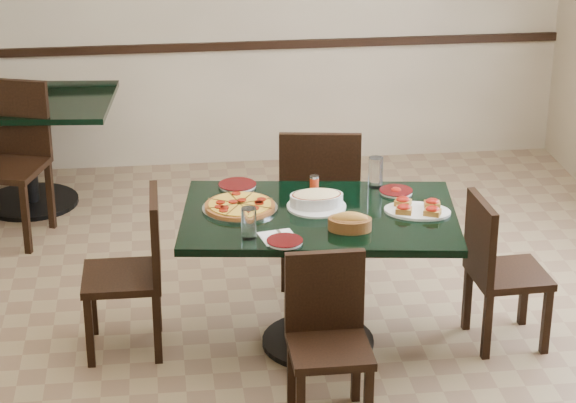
{
  "coord_description": "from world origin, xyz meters",
  "views": [
    {
      "loc": [
        -0.49,
        -5.21,
        2.95
      ],
      "look_at": [
        0.14,
        0.0,
        0.79
      ],
      "focal_mm": 70.0,
      "sensor_mm": 36.0,
      "label": 1
    }
  ],
  "objects": [
    {
      "name": "water_glass_b",
      "position": [
        -0.09,
        -0.34,
        0.83
      ],
      "size": [
        0.07,
        0.07,
        0.16
      ],
      "primitive_type": "cylinder",
      "color": "white",
      "rests_on": "main_table"
    },
    {
      "name": "floor",
      "position": [
        0.0,
        0.0,
        0.0
      ],
      "size": [
        5.5,
        5.5,
        0.0
      ],
      "primitive_type": "plane",
      "color": "olive",
      "rests_on": "ground"
    },
    {
      "name": "room_shell",
      "position": [
        1.02,
        1.73,
        1.17
      ],
      "size": [
        5.5,
        5.5,
        5.5
      ],
      "color": "silver",
      "rests_on": "floor"
    },
    {
      "name": "lasagna_casserole",
      "position": [
        0.29,
        0.01,
        0.8
      ],
      "size": [
        0.3,
        0.3,
        0.09
      ],
      "rotation": [
        0.0,
        0.0,
        0.03
      ],
      "color": "silver",
      "rests_on": "main_table"
    },
    {
      "name": "pepper_shaker",
      "position": [
        0.31,
        0.24,
        0.79
      ],
      "size": [
        0.05,
        0.05,
        0.08
      ],
      "color": "#CA3F15",
      "rests_on": "main_table"
    },
    {
      "name": "side_plate_far_r",
      "position": [
        0.73,
        0.16,
        0.76
      ],
      "size": [
        0.18,
        0.18,
        0.03
      ],
      "rotation": [
        0.0,
        0.0,
        -0.12
      ],
      "color": "silver",
      "rests_on": "main_table"
    },
    {
      "name": "back_chair_near",
      "position": [
        -1.43,
        1.61,
        0.56
      ],
      "size": [
        0.58,
        0.58,
        0.99
      ],
      "rotation": [
        0.0,
        0.0,
        -0.3
      ],
      "color": "black",
      "rests_on": "floor"
    },
    {
      "name": "back_table",
      "position": [
        -1.39,
        2.09,
        0.52
      ],
      "size": [
        1.28,
        0.98,
        0.75
      ],
      "rotation": [
        0.0,
        0.0,
        -0.1
      ],
      "color": "black",
      "rests_on": "floor"
    },
    {
      "name": "water_glass_a",
      "position": [
        0.64,
        0.25,
        0.83
      ],
      "size": [
        0.08,
        0.08,
        0.17
      ],
      "primitive_type": "cylinder",
      "color": "white",
      "rests_on": "main_table"
    },
    {
      "name": "bruschetta_platter",
      "position": [
        0.78,
        -0.12,
        0.77
      ],
      "size": [
        0.39,
        0.33,
        0.05
      ],
      "rotation": [
        0.0,
        0.0,
        -0.33
      ],
      "color": "silver",
      "rests_on": "main_table"
    },
    {
      "name": "bread_basket",
      "position": [
        0.41,
        -0.29,
        0.79
      ],
      "size": [
        0.24,
        0.19,
        0.09
      ],
      "rotation": [
        0.0,
        0.0,
        -0.2
      ],
      "color": "brown",
      "rests_on": "main_table"
    },
    {
      "name": "chair_far",
      "position": [
        0.4,
        0.64,
        0.54
      ],
      "size": [
        0.51,
        0.51,
        0.97
      ],
      "rotation": [
        0.0,
        0.0,
        3.0
      ],
      "color": "black",
      "rests_on": "floor"
    },
    {
      "name": "side_plate_near",
      "position": [
        0.08,
        -0.4,
        0.76
      ],
      "size": [
        0.17,
        0.17,
        0.02
      ],
      "rotation": [
        0.0,
        0.0,
        -0.18
      ],
      "color": "silver",
      "rests_on": "main_table"
    },
    {
      "name": "main_table",
      "position": [
        0.29,
        -0.07,
        0.57
      ],
      "size": [
        1.48,
        1.06,
        0.75
      ],
      "rotation": [
        0.0,
        0.0,
        -0.13
      ],
      "color": "black",
      "rests_on": "floor"
    },
    {
      "name": "chair_left",
      "position": [
        -0.64,
        0.01,
        0.48
      ],
      "size": [
        0.4,
        0.4,
        0.86
      ],
      "rotation": [
        0.0,
        0.0,
        -1.58
      ],
      "color": "black",
      "rests_on": "floor"
    },
    {
      "name": "chair_near",
      "position": [
        0.24,
        -0.72,
        0.44
      ],
      "size": [
        0.37,
        0.37,
        0.79
      ],
      "rotation": [
        0.0,
        0.0,
        0.0
      ],
      "color": "black",
      "rests_on": "floor"
    },
    {
      "name": "pepperoni_pizza",
      "position": [
        -0.1,
        0.03,
        0.77
      ],
      "size": [
        0.38,
        0.38,
        0.04
      ],
      "rotation": [
        0.0,
        0.0,
        -0.51
      ],
      "color": "#B5B5BC",
      "rests_on": "main_table"
    },
    {
      "name": "side_plate_far_l",
      "position": [
        -0.09,
        0.35,
        0.76
      ],
      "size": [
        0.2,
        0.2,
        0.02
      ],
      "rotation": [
        0.0,
        0.0,
        -0.46
      ],
      "color": "silver",
      "rests_on": "main_table"
    },
    {
      "name": "napkin_setting",
      "position": [
        0.05,
        -0.34,
        0.75
      ],
      "size": [
        0.2,
        0.2,
        0.01
      ],
      "rotation": [
        0.0,
        0.0,
        0.2
      ],
      "color": "silver",
      "rests_on": "main_table"
    },
    {
      "name": "chair_right",
      "position": [
        1.21,
        -0.15,
        0.45
      ],
      "size": [
        0.4,
        0.4,
        0.81
      ],
      "rotation": [
        0.0,
        0.0,
        1.62
      ],
      "color": "black",
      "rests_on": "floor"
    }
  ]
}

